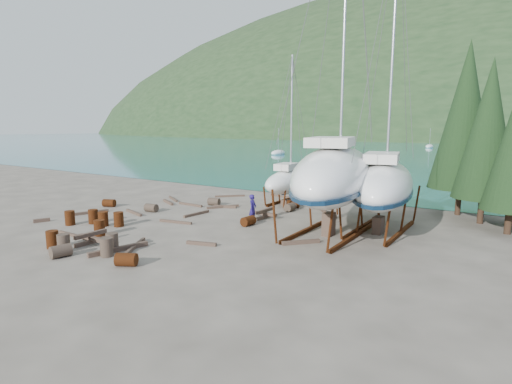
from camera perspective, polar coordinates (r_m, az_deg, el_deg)
The scene contains 51 objects.
ground at distance 22.07m, azimuth -8.16°, elevation -6.39°, with size 600.00×600.00×0.00m, color #554D43.
bay_water at distance 331.20m, azimuth 31.20°, elevation 6.87°, with size 700.00×700.00×0.00m, color teal.
far_hill at distance 336.20m, azimuth 31.23°, elevation 6.88°, with size 800.00×360.00×110.00m, color #1A3018.
far_house_left at distance 218.83m, azimuth 13.73°, elevation 8.16°, with size 6.60×5.60×5.60m.
far_house_center at distance 208.69m, azimuth 24.20°, elevation 7.59°, with size 6.60×5.60×5.60m.
cypress_near_right at distance 27.90m, azimuth 30.25°, elevation 7.75°, with size 3.60×3.60×10.00m.
cypress_back_left at distance 30.03m, azimuth 27.73°, elevation 9.62°, with size 4.14×4.14×11.50m.
moored_boat_left at distance 87.95m, azimuth 3.20°, elevation 5.60°, with size 2.00×5.00×6.05m.
moored_boat_mid at distance 96.10m, azimuth 30.96°, elevation 4.61°, with size 2.00×5.00×6.05m.
moored_boat_far at distance 127.91m, azimuth 23.52°, elevation 5.97°, with size 2.00×5.00×6.05m.
large_sailboat_near at distance 22.49m, azimuth 11.20°, elevation 2.60°, with size 7.07×13.89×21.01m.
large_sailboat_far at distance 23.55m, azimuth 17.70°, elevation 1.19°, with size 5.25×11.22×17.10m.
small_sailboat_shore at distance 30.87m, azimuth 4.65°, elevation 1.65°, with size 2.91×7.21×11.24m.
worker at distance 24.90m, azimuth -0.47°, elevation -2.39°, with size 0.65×0.43×1.79m, color navy.
drum_0 at distance 26.92m, azimuth -25.05°, elevation -3.37°, with size 0.58×0.58×0.88m, color #4F2A0D.
drum_1 at distance 20.56m, azimuth -26.12°, elevation -7.59°, with size 0.58×0.58×0.88m, color #2D2823.
drum_2 at distance 31.94m, azimuth -20.25°, elevation -1.48°, with size 0.58×0.58×0.88m, color #4F2A0D.
drum_3 at distance 22.21m, azimuth -27.07°, elevation -6.05°, with size 0.58×0.58×0.88m, color #4F2A0D.
drum_4 at distance 29.74m, azimuth 5.36°, elevation -1.71°, with size 0.58×0.58×0.88m, color #4F2A0D.
drum_5 at distance 19.82m, azimuth -20.56°, elevation -7.38°, with size 0.58×0.58×0.88m, color #2D2823.
drum_6 at distance 24.27m, azimuth -1.13°, elevation -4.16°, with size 0.58×0.58×0.88m, color #4F2A0D.
drum_8 at distance 26.77m, azimuth -22.24°, elevation -3.26°, with size 0.58×0.58×0.88m, color #4F2A0D.
drum_9 at distance 30.67m, azimuth -6.03°, elevation -1.39°, with size 0.58×0.58×0.88m, color #2D2823.
drum_10 at distance 25.82m, azimuth -20.98°, elevation -3.62°, with size 0.58×0.58×0.88m, color #4F2A0D.
drum_11 at distance 28.50m, azimuth 4.90°, elevation -2.18°, with size 0.58×0.58×0.88m, color #2D2823.
drum_12 at distance 18.24m, azimuth -18.04°, elevation -9.17°, with size 0.58×0.58×0.88m, color #4F2A0D.
drum_13 at distance 23.65m, azimuth -21.47°, elevation -4.79°, with size 0.58×0.58×0.88m, color #4F2A0D.
drum_14 at distance 25.42m, azimuth -19.03°, elevation -3.71°, with size 0.58×0.58×0.88m, color #4F2A0D.
drum_15 at distance 29.14m, azimuth -14.73°, elevation -2.20°, with size 0.58×0.58×0.88m, color #2D2823.
drum_16 at distance 21.28m, azimuth -25.78°, elevation -6.60°, with size 0.58×0.58×0.88m, color #2D2823.
drum_17 at distance 20.59m, azimuth -19.85°, elevation -6.72°, with size 0.58×0.58×0.88m, color #2D2823.
timber_0 at distance 34.39m, azimuth -3.74°, elevation -0.57°, with size 0.14×2.59×0.14m, color brown.
timber_1 at distance 20.71m, azimuth 6.45°, elevation -7.12°, with size 0.19×2.04×0.19m, color brown.
timber_2 at distance 32.12m, azimuth -12.44°, elevation -1.43°, with size 0.19×2.12×0.19m, color brown.
timber_3 at distance 24.11m, azimuth -24.65°, elevation -5.63°, with size 0.15×2.66×0.15m, color brown.
timber_4 at distance 27.49m, azimuth -8.50°, elevation -3.11°, with size 0.17×2.27×0.17m, color brown.
timber_5 at distance 20.81m, azimuth -16.90°, elevation -7.43°, with size 0.16×2.68×0.16m, color brown.
timber_6 at distance 28.95m, azimuth 9.46°, elevation -2.49°, with size 0.19×1.91×0.19m, color brown.
timber_7 at distance 20.56m, azimuth -7.82°, elevation -7.30°, with size 0.17×1.62×0.17m, color brown.
timber_8 at distance 29.71m, azimuth -4.46°, elevation -2.09°, with size 0.19×1.73×0.19m, color brown.
timber_9 at distance 34.08m, azimuth 3.93°, elevation -0.66°, with size 0.15×2.77×0.15m, color brown.
timber_10 at distance 29.73m, azimuth -4.74°, elevation -2.11°, with size 0.16×2.50×0.16m, color brown.
timber_11 at distance 25.47m, azimuth -11.43°, elevation -4.20°, with size 0.15×2.29×0.15m, color brown.
timber_12 at distance 28.87m, azimuth -17.04°, elevation -2.83°, with size 0.17×2.34×0.17m, color brown.
timber_13 at distance 28.62m, azimuth -28.29°, elevation -3.58°, with size 0.22×0.94×0.22m, color brown.
timber_14 at distance 29.86m, azimuth -22.96°, elevation -2.75°, with size 0.18×2.86×0.18m, color brown.
timber_15 at distance 33.63m, azimuth -11.76°, elevation -0.97°, with size 0.15×2.46×0.15m, color brown.
timber_16 at distance 20.48m, azimuth -19.00°, elevation -7.71°, with size 0.23×2.95×0.23m, color brown.
timber_17 at distance 30.88m, azimuth -9.35°, elevation -1.78°, with size 0.16×2.37×0.16m, color brown.
timber_pile_fore at distance 22.24m, azimuth -22.53°, elevation -6.09°, with size 1.80×1.80×0.60m.
timber_pile_aft at distance 26.23m, azimuth 1.22°, elevation -3.12°, with size 1.80×1.80×0.60m.
Camera 1 is at (14.18, -15.85, 5.90)m, focal length 28.00 mm.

